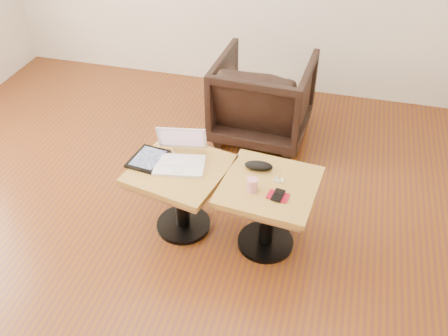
% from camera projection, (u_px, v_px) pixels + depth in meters
% --- Properties ---
extents(room_shell, '(4.52, 4.52, 2.71)m').
position_uv_depth(room_shell, '(141.00, 47.00, 2.24)').
color(room_shell, '#522518').
rests_on(room_shell, ground).
extents(side_table_left, '(0.63, 0.63, 0.48)m').
position_uv_depth(side_table_left, '(181.00, 183.00, 3.02)').
color(side_table_left, black).
rests_on(side_table_left, ground).
extents(side_table_right, '(0.58, 0.58, 0.48)m').
position_uv_depth(side_table_right, '(268.00, 200.00, 2.90)').
color(side_table_right, black).
rests_on(side_table_right, ground).
extents(laptop, '(0.34, 0.33, 0.20)m').
position_uv_depth(laptop, '(180.00, 156.00, 2.97)').
color(laptop, white).
rests_on(laptop, side_table_left).
extents(tablet, '(0.22, 0.26, 0.02)m').
position_uv_depth(tablet, '(148.00, 159.00, 3.00)').
color(tablet, black).
rests_on(tablet, side_table_left).
extents(charging_adapter, '(0.04, 0.04, 0.03)m').
position_uv_depth(charging_adapter, '(170.00, 140.00, 3.15)').
color(charging_adapter, white).
rests_on(charging_adapter, side_table_left).
extents(glasses_case, '(0.17, 0.09, 0.05)m').
position_uv_depth(glasses_case, '(259.00, 166.00, 2.92)').
color(glasses_case, black).
rests_on(glasses_case, side_table_right).
extents(striped_cup, '(0.06, 0.06, 0.08)m').
position_uv_depth(striped_cup, '(252.00, 185.00, 2.76)').
color(striped_cup, '#E43F65').
rests_on(striped_cup, side_table_right).
extents(earbuds_tangle, '(0.07, 0.05, 0.01)m').
position_uv_depth(earbuds_tangle, '(278.00, 180.00, 2.85)').
color(earbuds_tangle, white).
rests_on(earbuds_tangle, side_table_right).
extents(phone_on_sleeve, '(0.13, 0.11, 0.01)m').
position_uv_depth(phone_on_sleeve, '(278.00, 196.00, 2.74)').
color(phone_on_sleeve, '#98040D').
rests_on(phone_on_sleeve, side_table_right).
extents(armchair, '(0.75, 0.77, 0.67)m').
position_uv_depth(armchair, '(263.00, 98.00, 3.89)').
color(armchair, black).
rests_on(armchair, ground).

